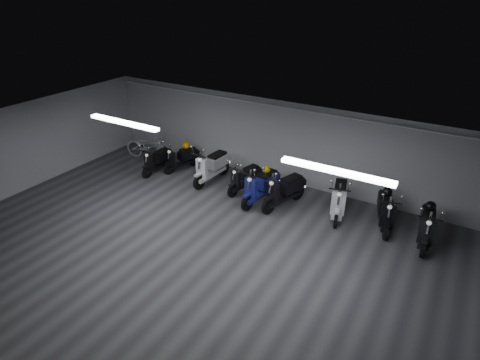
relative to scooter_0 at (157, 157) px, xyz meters
The scene contains 21 objects.
floor 5.32m from the scooter_0, 38.73° to the right, with size 14.00×10.00×0.01m, color #3D3D40.
ceiling 5.72m from the scooter_0, 38.73° to the right, with size 14.00×10.00×0.01m, color gray.
back_wall 4.53m from the scooter_0, 22.41° to the left, with size 14.00×0.01×2.80m, color #ADACAF.
left_wall 4.46m from the scooter_0, 131.10° to the right, with size 0.01×10.00×2.80m, color #ADACAF.
fluor_strip_left 3.34m from the scooter_0, 64.06° to the right, with size 2.40×0.18×0.08m, color white.
fluor_strip_right 7.78m from the scooter_0, 17.94° to the right, with size 2.40×0.18×0.08m, color white.
conduit 4.86m from the scooter_0, 21.39° to the left, with size 0.05×0.05×13.60m, color white.
scooter_0 is the anchor object (origin of this frame).
scooter_1 0.87m from the scooter_0, 42.83° to the left, with size 0.56×1.67×1.24m, color black, non-canonical shape.
scooter_2 2.13m from the scooter_0, 10.44° to the left, with size 0.67×2.01×1.50m, color white, non-canonical shape.
scooter_3 3.43m from the scooter_0, ahead, with size 0.55×1.66×1.24m, color black, non-canonical shape.
scooter_4 4.19m from the scooter_0, ahead, with size 0.65×1.96×1.46m, color navy, non-canonical shape.
scooter_5 4.93m from the scooter_0, ahead, with size 0.65×1.95×1.45m, color black, non-canonical shape.
scooter_6 6.54m from the scooter_0, ahead, with size 0.65×1.95×1.45m, color silver, non-canonical shape.
scooter_7 7.84m from the scooter_0, ahead, with size 0.61×1.84×1.37m, color black, non-canonical shape.
scooter_9 8.92m from the scooter_0, ahead, with size 0.62×1.85×1.37m, color black, non-canonical shape.
bicycle 1.24m from the scooter_0, 145.25° to the left, with size 0.72×2.03×1.31m, color silver.
helmet_0 8.92m from the scooter_0, ahead, with size 0.28×0.28×0.28m, color black.
helmet_1 7.80m from the scooter_0, ahead, with size 0.27×0.27×0.27m, color black.
helmet_2 1.12m from the scooter_0, 48.89° to the left, with size 0.29×0.29×0.29m, color #C17F0B.
helmet_3 4.26m from the scooter_0, ahead, with size 0.24×0.24×0.24m, color gold.
Camera 1 is at (5.07, -6.32, 6.27)m, focal length 29.80 mm.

